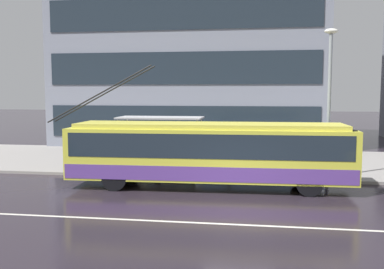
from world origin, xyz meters
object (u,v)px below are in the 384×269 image
Objects in this scene: street_lamp at (329,91)px; pedestrian_walking_past at (159,139)px; bus_shelter at (162,129)px; pedestrian_approaching_curb at (193,135)px; trolleybus at (209,152)px; pedestrian_at_shelter at (228,153)px; pedestrian_waiting_by_pole at (139,135)px.

pedestrian_walking_past is at bearing 173.33° from street_lamp.
pedestrian_approaching_curb is at bearing 16.67° from bus_shelter.
trolleybus reaches higher than pedestrian_approaching_curb.
pedestrian_at_shelter is at bearing -7.53° from bus_shelter.
bus_shelter is (-2.87, 3.60, 0.64)m from trolleybus.
trolleybus reaches higher than pedestrian_at_shelter.
bus_shelter is at bearing 128.53° from trolleybus.
pedestrian_walking_past is at bearing -153.93° from pedestrian_approaching_curb.
bus_shelter reaches higher than pedestrian_approaching_curb.
pedestrian_waiting_by_pole is 9.83m from street_lamp.
pedestrian_at_shelter is (0.62, 3.14, -0.45)m from trolleybus.
street_lamp is at bearing -10.26° from pedestrian_at_shelter.
trolleybus reaches higher than pedestrian_waiting_by_pole.
trolleybus is 3.03× the size of bus_shelter.
pedestrian_waiting_by_pole is at bearing 170.07° from pedestrian_at_shelter.
pedestrian_waiting_by_pole is (-4.80, 0.84, 0.72)m from pedestrian_at_shelter.
street_lamp is (5.22, 2.31, 2.60)m from trolleybus.
pedestrian_at_shelter is 0.78× the size of pedestrian_approaching_curb.
trolleybus is at bearing -156.15° from street_lamp.
pedestrian_walking_past is 0.29× the size of street_lamp.
pedestrian_approaching_curb is 0.30× the size of street_lamp.
pedestrian_at_shelter is at bearing -26.30° from pedestrian_approaching_curb.
pedestrian_at_shelter is at bearing -1.96° from pedestrian_walking_past.
street_lamp reaches higher than pedestrian_waiting_by_pole.
bus_shelter is 0.63× the size of street_lamp.
pedestrian_walking_past is at bearing -102.65° from bus_shelter.
pedestrian_approaching_curb is (1.59, 0.48, -0.35)m from bus_shelter.
bus_shelter is at bearing -16.07° from pedestrian_waiting_by_pole.
trolleybus is 4.65m from bus_shelter.
bus_shelter is 8.42m from street_lamp.
pedestrian_approaching_curb is 1.02× the size of pedestrian_waiting_by_pole.
pedestrian_walking_past is (-1.67, -0.81, -0.15)m from pedestrian_approaching_curb.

